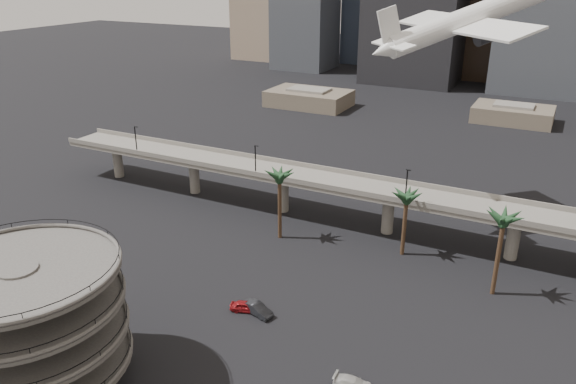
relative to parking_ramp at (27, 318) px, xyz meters
The scene contains 8 objects.
parking_ramp is the anchor object (origin of this frame).
overpass 60.46m from the parking_ramp, 77.57° to the left, with size 130.00×9.30×14.70m.
palm_trees 61.97m from the parking_ramp, 56.18° to the left, with size 54.40×18.40×14.00m.
low_buildings 147.81m from the parking_ramp, 82.26° to the left, with size 135.00×27.50×6.80m.
airborne_jet 82.43m from the parking_ramp, 65.50° to the left, with size 29.24×29.96×14.17m.
car_a 29.65m from the parking_ramp, 61.03° to the left, with size 1.83×4.56×1.55m, color #A3171D.
car_b 30.66m from the parking_ramp, 57.99° to the left, with size 1.77×5.07×1.67m, color black.
car_c 38.47m from the parking_ramp, 26.58° to the left, with size 1.98×4.88×1.42m, color beige.
Camera 1 is at (37.64, -38.12, 47.02)m, focal length 35.00 mm.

